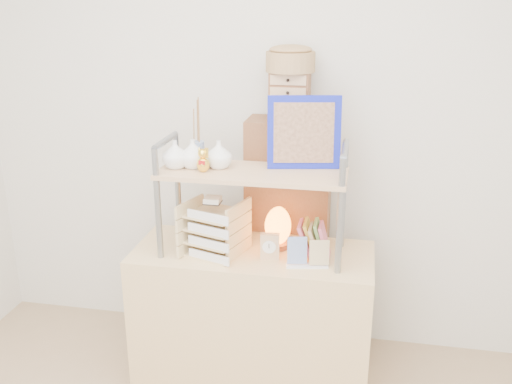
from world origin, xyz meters
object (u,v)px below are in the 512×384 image
at_px(letter_tray, 214,232).
at_px(salt_lamp, 278,227).
at_px(desk, 253,317).
at_px(cabinet, 288,238).

distance_m(letter_tray, salt_lamp, 0.33).
height_order(desk, letter_tray, letter_tray).
distance_m(cabinet, letter_tray, 0.57).
height_order(desk, salt_lamp, salt_lamp).
distance_m(cabinet, salt_lamp, 0.35).
bearing_deg(letter_tray, salt_lamp, 25.91).
height_order(cabinet, letter_tray, cabinet).
xyz_separation_m(cabinet, letter_tray, (-0.31, -0.44, 0.20)).
height_order(letter_tray, salt_lamp, letter_tray).
bearing_deg(letter_tray, desk, 19.96).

